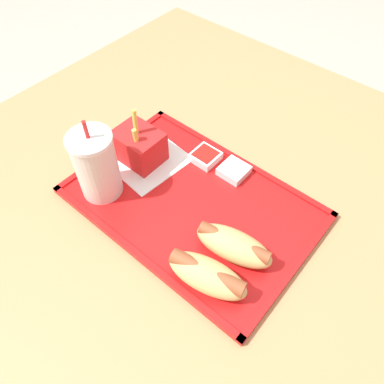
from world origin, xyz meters
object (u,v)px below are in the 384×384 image
(soda_cup, at_px, (96,165))
(sauce_cup_mayo, at_px, (234,170))
(hot_dog_far, at_px, (207,275))
(fries_carton, at_px, (139,146))
(hot_dog_near, at_px, (234,245))
(sauce_cup_ketchup, at_px, (205,156))

(soda_cup, height_order, sauce_cup_mayo, soda_cup)
(hot_dog_far, height_order, fries_carton, fries_carton)
(hot_dog_near, relative_size, sauce_cup_ketchup, 2.74)
(fries_carton, height_order, sauce_cup_mayo, fries_carton)
(sauce_cup_mayo, bearing_deg, hot_dog_far, 116.03)
(hot_dog_far, xyz_separation_m, fries_carton, (0.28, -0.13, 0.01))
(sauce_cup_ketchup, bearing_deg, fries_carton, 39.01)
(hot_dog_near, bearing_deg, hot_dog_far, 90.00)
(sauce_cup_ketchup, bearing_deg, soda_cup, 62.09)
(soda_cup, bearing_deg, sauce_cup_mayo, -130.52)
(sauce_cup_mayo, distance_m, sauce_cup_ketchup, 0.07)
(sauce_cup_mayo, bearing_deg, sauce_cup_ketchup, 5.77)
(hot_dog_near, height_order, sauce_cup_ketchup, hot_dog_near)
(hot_dog_far, xyz_separation_m, sauce_cup_ketchup, (0.18, -0.21, -0.02))
(hot_dog_near, relative_size, sauce_cup_mayo, 2.74)
(soda_cup, distance_m, hot_dog_near, 0.29)
(fries_carton, bearing_deg, soda_cup, 91.76)
(soda_cup, height_order, fries_carton, soda_cup)
(sauce_cup_mayo, bearing_deg, hot_dog_near, 125.82)
(hot_dog_near, bearing_deg, sauce_cup_mayo, -54.18)
(sauce_cup_ketchup, bearing_deg, sauce_cup_mayo, -174.23)
(soda_cup, height_order, hot_dog_near, soda_cup)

